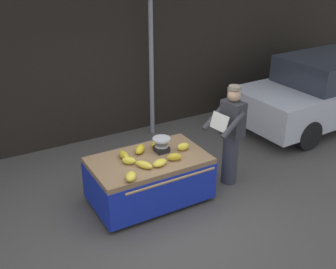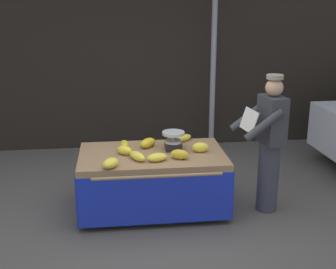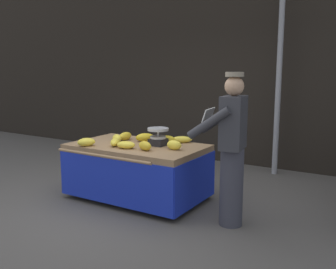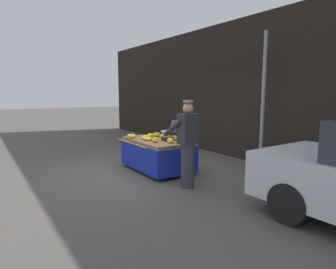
# 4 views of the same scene
# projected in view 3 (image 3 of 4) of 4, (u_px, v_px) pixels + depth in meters

# --- Properties ---
(ground_plane) EXTENTS (60.00, 60.00, 0.00)m
(ground_plane) POSITION_uv_depth(u_px,v_px,m) (116.00, 207.00, 4.89)
(ground_plane) COLOR #514C47
(back_wall) EXTENTS (16.00, 0.24, 3.84)m
(back_wall) POSITION_uv_depth(u_px,v_px,m) (220.00, 60.00, 7.20)
(back_wall) COLOR black
(back_wall) RESTS_ON ground
(street_pole) EXTENTS (0.09, 0.09, 3.29)m
(street_pole) POSITION_uv_depth(u_px,v_px,m) (279.00, 76.00, 6.21)
(street_pole) COLOR gray
(street_pole) RESTS_ON ground
(banana_cart) EXTENTS (1.80, 1.27, 0.75)m
(banana_cart) POSITION_uv_depth(u_px,v_px,m) (137.00, 159.00, 5.15)
(banana_cart) COLOR #93704C
(banana_cart) RESTS_ON ground
(weighing_scale) EXTENTS (0.28, 0.28, 0.23)m
(weighing_scale) POSITION_uv_depth(u_px,v_px,m) (158.00, 137.00, 5.03)
(weighing_scale) COLOR black
(weighing_scale) RESTS_ON banana_cart
(banana_bunch_0) EXTENTS (0.25, 0.28, 0.11)m
(banana_bunch_0) POSITION_uv_depth(u_px,v_px,m) (86.00, 142.00, 5.00)
(banana_bunch_0) COLOR yellow
(banana_bunch_0) RESTS_ON banana_cart
(banana_bunch_1) EXTENTS (0.23, 0.22, 0.11)m
(banana_bunch_1) POSITION_uv_depth(u_px,v_px,m) (117.00, 138.00, 5.27)
(banana_bunch_1) COLOR yellow
(banana_bunch_1) RESTS_ON banana_cart
(banana_bunch_2) EXTENTS (0.30, 0.27, 0.09)m
(banana_bunch_2) POSITION_uv_depth(u_px,v_px,m) (181.00, 139.00, 5.23)
(banana_bunch_2) COLOR yellow
(banana_bunch_2) RESTS_ON banana_cart
(banana_bunch_3) EXTENTS (0.21, 0.13, 0.12)m
(banana_bunch_3) POSITION_uv_depth(u_px,v_px,m) (174.00, 145.00, 4.77)
(banana_bunch_3) COLOR yellow
(banana_bunch_3) RESTS_ON banana_cart
(banana_bunch_4) EXTENTS (0.27, 0.29, 0.12)m
(banana_bunch_4) POSITION_uv_depth(u_px,v_px,m) (145.00, 137.00, 5.32)
(banana_bunch_4) COLOR gold
(banana_bunch_4) RESTS_ON banana_cart
(banana_bunch_5) EXTENTS (0.24, 0.30, 0.10)m
(banana_bunch_5) POSITION_uv_depth(u_px,v_px,m) (115.00, 142.00, 5.02)
(banana_bunch_5) COLOR yellow
(banana_bunch_5) RESTS_ON banana_cart
(banana_bunch_6) EXTENTS (0.27, 0.21, 0.10)m
(banana_bunch_6) POSITION_uv_depth(u_px,v_px,m) (126.00, 145.00, 4.85)
(banana_bunch_6) COLOR yellow
(banana_bunch_6) RESTS_ON banana_cart
(banana_bunch_7) EXTENTS (0.29, 0.26, 0.11)m
(banana_bunch_7) POSITION_uv_depth(u_px,v_px,m) (166.00, 139.00, 5.18)
(banana_bunch_7) COLOR gold
(banana_bunch_7) RESTS_ON banana_cart
(banana_bunch_8) EXTENTS (0.25, 0.18, 0.12)m
(banana_bunch_8) POSITION_uv_depth(u_px,v_px,m) (145.00, 146.00, 4.74)
(banana_bunch_8) COLOR gold
(banana_bunch_8) RESTS_ON banana_cart
(banana_bunch_9) EXTENTS (0.13, 0.26, 0.12)m
(banana_bunch_9) POSITION_uv_depth(u_px,v_px,m) (125.00, 136.00, 5.42)
(banana_bunch_9) COLOR gold
(banana_bunch_9) RESTS_ON banana_cart
(vendor_person) EXTENTS (0.63, 0.57, 1.71)m
(vendor_person) POSITION_uv_depth(u_px,v_px,m) (231.00, 149.00, 4.22)
(vendor_person) COLOR #383842
(vendor_person) RESTS_ON ground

